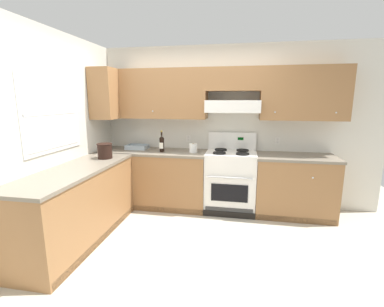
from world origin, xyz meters
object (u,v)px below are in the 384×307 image
object	(u,v)px
bowl	(137,147)
bucket	(105,151)
wine_bottle	(162,143)
paper_towel_roll	(193,148)
stove	(230,181)

from	to	relation	value
bowl	bucket	size ratio (longest dim) A/B	1.63
wine_bottle	paper_towel_roll	distance (m)	0.50
bucket	stove	bearing A→B (deg)	21.47
wine_bottle	bowl	xyz separation A→B (m)	(-0.48, 0.17, -0.11)
stove	wine_bottle	distance (m)	1.22
bowl	wine_bottle	bearing A→B (deg)	-19.22
stove	bucket	distance (m)	1.92
bowl	bucket	bearing A→B (deg)	-101.61
wine_bottle	bucket	size ratio (longest dim) A/B	1.60
stove	wine_bottle	size ratio (longest dim) A/B	3.57
bucket	paper_towel_roll	xyz separation A→B (m)	(1.13, 0.65, -0.04)
bowl	paper_towel_roll	bearing A→B (deg)	-7.11
bowl	paper_towel_roll	world-z (taller)	paper_towel_roll
stove	wine_bottle	world-z (taller)	wine_bottle
wine_bottle	paper_towel_roll	world-z (taller)	wine_bottle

